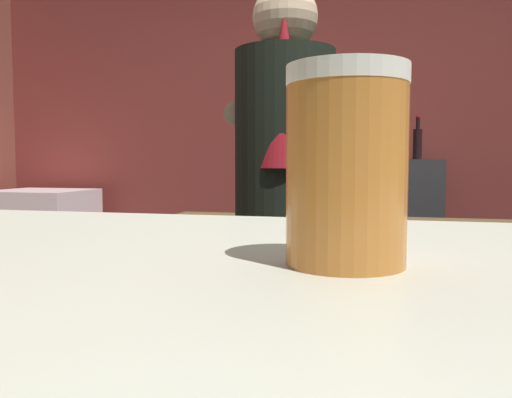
# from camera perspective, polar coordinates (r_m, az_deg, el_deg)

# --- Properties ---
(wall_back) EXTENTS (5.20, 0.10, 2.70)m
(wall_back) POSITION_cam_1_polar(r_m,az_deg,el_deg) (3.64, 9.25, 7.07)
(wall_back) COLOR maroon
(wall_back) RESTS_ON ground
(prep_counter) EXTENTS (2.10, 0.60, 0.90)m
(prep_counter) POSITION_cam_1_polar(r_m,az_deg,el_deg) (2.32, 15.07, -13.82)
(prep_counter) COLOR brown
(prep_counter) RESTS_ON ground
(back_shelf) EXTENTS (0.89, 0.36, 1.17)m
(back_shelf) POSITION_cam_1_polar(r_m,az_deg,el_deg) (3.40, 12.00, -5.68)
(back_shelf) COLOR #36373A
(back_shelf) RESTS_ON ground
(mini_fridge) EXTENTS (0.63, 0.58, 0.96)m
(mini_fridge) POSITION_cam_1_polar(r_m,az_deg,el_deg) (3.99, -22.25, -5.98)
(mini_fridge) COLOR white
(mini_fridge) RESTS_ON ground
(bartender) EXTENTS (0.46, 0.54, 1.75)m
(bartender) POSITION_cam_1_polar(r_m,az_deg,el_deg) (1.79, 3.12, -0.45)
(bartender) COLOR #2C3434
(bartender) RESTS_ON ground
(mixing_bowl) EXTENTS (0.22, 0.22, 0.06)m
(mixing_bowl) POSITION_cam_1_polar(r_m,az_deg,el_deg) (2.24, 0.91, -1.70)
(mixing_bowl) COLOR #D15233
(mixing_bowl) RESTS_ON prep_counter
(chefs_knife) EXTENTS (0.24, 0.10, 0.01)m
(chefs_knife) POSITION_cam_1_polar(r_m,az_deg,el_deg) (2.17, 12.36, -2.67)
(chefs_knife) COLOR silver
(chefs_knife) RESTS_ON prep_counter
(pint_glass_near) EXTENTS (0.08, 0.08, 0.13)m
(pint_glass_near) POSITION_cam_1_polar(r_m,az_deg,el_deg) (0.36, 9.83, 3.52)
(pint_glass_near) COLOR #CC7A32
(pint_glass_near) RESTS_ON bar_counter
(bottle_olive_oil) EXTENTS (0.05, 0.05, 0.23)m
(bottle_olive_oil) POSITION_cam_1_polar(r_m,az_deg,el_deg) (3.30, 10.11, 5.86)
(bottle_olive_oil) COLOR #39558F
(bottle_olive_oil) RESTS_ON back_shelf
(bottle_hot_sauce) EXTENTS (0.07, 0.07, 0.18)m
(bottle_hot_sauce) POSITION_cam_1_polar(r_m,az_deg,el_deg) (3.40, 7.00, 5.45)
(bottle_hot_sauce) COLOR #CBD082
(bottle_hot_sauce) RESTS_ON back_shelf
(bottle_soy) EXTENTS (0.05, 0.05, 0.22)m
(bottle_soy) POSITION_cam_1_polar(r_m,az_deg,el_deg) (3.34, 15.85, 5.63)
(bottle_soy) COLOR #447E30
(bottle_soy) RESTS_ON back_shelf
(bottle_vinegar) EXTENTS (0.05, 0.05, 0.27)m
(bottle_vinegar) POSITION_cam_1_polar(r_m,az_deg,el_deg) (3.41, 17.23, 5.92)
(bottle_vinegar) COLOR black
(bottle_vinegar) RESTS_ON back_shelf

